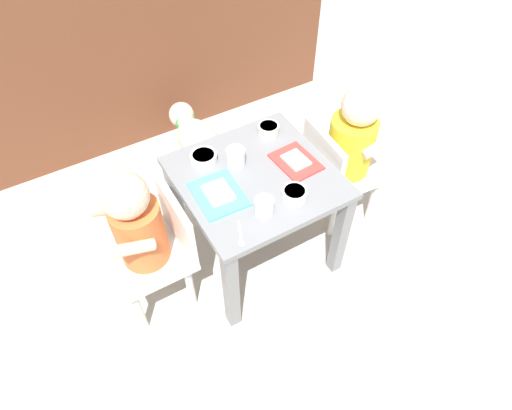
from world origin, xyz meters
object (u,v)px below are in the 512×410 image
(cereal_bowl_left_side, at_px, (269,129))
(cereal_bowl_right_side, at_px, (204,157))
(seated_child_left, at_px, (142,229))
(dining_table, at_px, (256,192))
(spoon_by_left_tray, at_px, (241,237))
(seated_child_right, at_px, (349,143))
(water_cup_left, at_px, (236,158))
(water_cup_right, at_px, (264,207))
(food_tray_right, at_px, (296,161))
(food_tray_left, at_px, (218,194))
(dog, at_px, (197,139))
(veggie_bowl_near, at_px, (294,194))

(cereal_bowl_left_side, bearing_deg, cereal_bowl_right_side, -176.56)
(seated_child_left, height_order, cereal_bowl_right_side, seated_child_left)
(dining_table, relative_size, spoon_by_left_tray, 5.55)
(spoon_by_left_tray, bearing_deg, seated_child_right, 19.62)
(seated_child_left, bearing_deg, spoon_by_left_tray, -41.88)
(water_cup_left, bearing_deg, water_cup_right, -97.23)
(seated_child_left, relative_size, spoon_by_left_tray, 6.91)
(food_tray_right, distance_m, water_cup_right, 0.27)
(water_cup_left, relative_size, cereal_bowl_right_side, 0.71)
(seated_child_right, bearing_deg, food_tray_left, -177.75)
(food_tray_left, bearing_deg, dog, 73.66)
(spoon_by_left_tray, bearing_deg, seated_child_left, 138.12)
(food_tray_right, xyz_separation_m, water_cup_left, (-0.19, 0.10, 0.02))
(food_tray_left, bearing_deg, seated_child_left, 173.93)
(food_tray_left, distance_m, spoon_by_left_tray, 0.20)
(cereal_bowl_left_side, bearing_deg, water_cup_right, -123.56)
(seated_child_right, distance_m, veggie_bowl_near, 0.42)
(spoon_by_left_tray, bearing_deg, water_cup_right, 23.12)
(cereal_bowl_right_side, bearing_deg, water_cup_right, -79.21)
(dog, bearing_deg, seated_child_right, -54.74)
(seated_child_left, xyz_separation_m, dog, (0.45, 0.57, -0.23))
(food_tray_right, relative_size, cereal_bowl_left_side, 2.19)
(spoon_by_left_tray, bearing_deg, dog, 75.95)
(seated_child_left, xyz_separation_m, food_tray_right, (0.58, -0.03, 0.05))
(water_cup_left, distance_m, water_cup_right, 0.25)
(seated_child_right, relative_size, cereal_bowl_left_side, 8.07)
(dog, relative_size, water_cup_left, 6.20)
(dining_table, distance_m, seated_child_right, 0.43)
(seated_child_right, relative_size, food_tray_right, 3.69)
(cereal_bowl_right_side, bearing_deg, water_cup_left, -38.53)
(food_tray_left, height_order, water_cup_left, water_cup_left)
(seated_child_left, relative_size, water_cup_left, 9.79)
(veggie_bowl_near, bearing_deg, food_tray_right, 54.08)
(spoon_by_left_tray, bearing_deg, food_tray_right, 29.97)
(cereal_bowl_left_side, xyz_separation_m, cereal_bowl_right_side, (-0.28, -0.02, -0.00))
(seated_child_right, bearing_deg, dining_table, -179.23)
(dining_table, bearing_deg, dog, 88.08)
(cereal_bowl_left_side, xyz_separation_m, spoon_by_left_tray, (-0.34, -0.39, -0.02))
(seated_child_right, xyz_separation_m, cereal_bowl_left_side, (-0.27, 0.17, 0.06))
(dining_table, xyz_separation_m, water_cup_left, (-0.03, 0.08, 0.12))
(seated_child_right, height_order, cereal_bowl_left_side, seated_child_right)
(cereal_bowl_left_side, relative_size, spoon_by_left_tray, 0.85)
(dining_table, height_order, food_tray_left, food_tray_left)
(food_tray_left, relative_size, cereal_bowl_left_side, 2.42)
(dog, relative_size, cereal_bowl_right_side, 4.38)
(water_cup_right, height_order, veggie_bowl_near, water_cup_right)
(dog, distance_m, cereal_bowl_left_side, 0.52)
(food_tray_left, bearing_deg, dining_table, 6.27)
(seated_child_left, bearing_deg, seated_child_right, -0.39)
(dining_table, relative_size, water_cup_left, 7.86)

